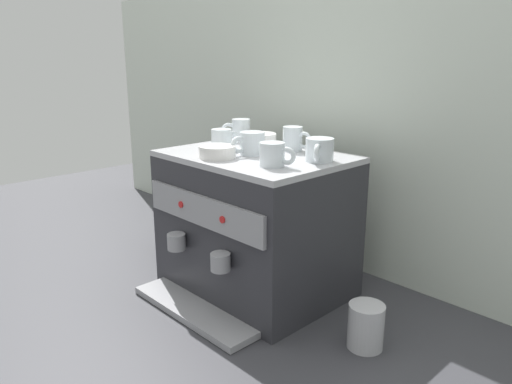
{
  "coord_description": "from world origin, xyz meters",
  "views": [
    {
      "loc": [
        1.07,
        -1.03,
        0.75
      ],
      "look_at": [
        0.0,
        0.0,
        0.33
      ],
      "focal_mm": 34.23,
      "sensor_mm": 36.0,
      "label": 1
    }
  ],
  "objects": [
    {
      "name": "ground_plane",
      "position": [
        0.0,
        0.0,
        0.0
      ],
      "size": [
        4.0,
        4.0,
        0.0
      ],
      "primitive_type": "plane",
      "color": "#38383D"
    },
    {
      "name": "tiled_backsplash_wall",
      "position": [
        0.0,
        0.37,
        0.51
      ],
      "size": [
        2.8,
        0.03,
        1.02
      ],
      "primitive_type": "cube",
      "color": "silver",
      "rests_on": "ground_plane"
    },
    {
      "name": "espresso_machine",
      "position": [
        0.0,
        -0.0,
        0.22
      ],
      "size": [
        0.55,
        0.52,
        0.45
      ],
      "color": "#2D2D33",
      "rests_on": "ground_plane"
    },
    {
      "name": "ceramic_cup_0",
      "position": [
        0.0,
        -0.02,
        0.49
      ],
      "size": [
        0.08,
        0.11,
        0.07
      ],
      "color": "silver",
      "rests_on": "espresso_machine"
    },
    {
      "name": "ceramic_cup_1",
      "position": [
        -0.12,
        -0.04,
        0.49
      ],
      "size": [
        0.06,
        0.1,
        0.07
      ],
      "color": "silver",
      "rests_on": "espresso_machine"
    },
    {
      "name": "ceramic_cup_2",
      "position": [
        0.21,
        0.05,
        0.49
      ],
      "size": [
        0.09,
        0.11,
        0.07
      ],
      "color": "silver",
      "rests_on": "espresso_machine"
    },
    {
      "name": "ceramic_cup_3",
      "position": [
        -0.2,
        0.11,
        0.49
      ],
      "size": [
        0.07,
        0.1,
        0.08
      ],
      "color": "silver",
      "rests_on": "espresso_machine"
    },
    {
      "name": "ceramic_cup_4",
      "position": [
        0.16,
        -0.09,
        0.49
      ],
      "size": [
        0.1,
        0.07,
        0.07
      ],
      "color": "silver",
      "rests_on": "espresso_machine"
    },
    {
      "name": "ceramic_cup_5",
      "position": [
        0.05,
        0.12,
        0.49
      ],
      "size": [
        0.1,
        0.06,
        0.08
      ],
      "color": "silver",
      "rests_on": "espresso_machine"
    },
    {
      "name": "ceramic_bowl_0",
      "position": [
        -0.08,
        0.09,
        0.47
      ],
      "size": [
        0.12,
        0.12,
        0.04
      ],
      "color": "white",
      "rests_on": "espresso_machine"
    },
    {
      "name": "ceramic_bowl_1",
      "position": [
        -0.04,
        -0.13,
        0.47
      ],
      "size": [
        0.11,
        0.11,
        0.04
      ],
      "color": "white",
      "rests_on": "espresso_machine"
    },
    {
      "name": "coffee_grinder",
      "position": [
        -0.46,
        0.01,
        0.2
      ],
      "size": [
        0.17,
        0.17,
        0.4
      ],
      "color": "black",
      "rests_on": "ground_plane"
    },
    {
      "name": "milk_pitcher",
      "position": [
        0.45,
        -0.03,
        0.06
      ],
      "size": [
        0.1,
        0.1,
        0.12
      ],
      "primitive_type": "cylinder",
      "color": "#B7B7BC",
      "rests_on": "ground_plane"
    }
  ]
}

